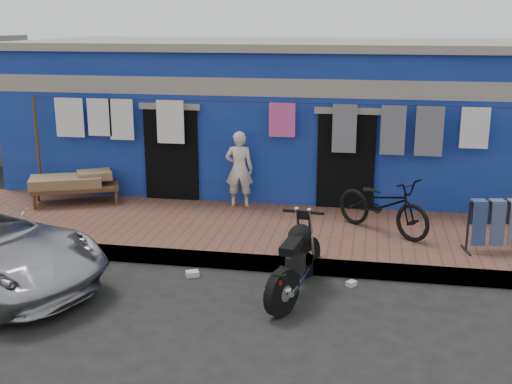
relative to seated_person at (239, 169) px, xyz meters
name	(u,v)px	position (x,y,z in m)	size (l,w,h in m)	color
ground	(229,312)	(0.74, -4.20, -1.00)	(80.00, 80.00, 0.00)	black
sidewalk	(266,233)	(0.74, -1.20, -0.87)	(28.00, 3.00, 0.25)	brown
curb	(251,262)	(0.74, -2.65, -0.87)	(28.00, 0.10, 0.25)	gray
building	(295,115)	(0.74, 2.79, 0.69)	(12.20, 5.20, 3.36)	navy
clothesline	(260,129)	(0.39, 0.05, 0.80)	(10.06, 0.06, 2.10)	brown
seated_person	(239,169)	(0.00, 0.00, 0.00)	(0.54, 0.36, 1.49)	beige
bicycle	(383,198)	(2.76, -1.13, -0.14)	(0.66, 1.88, 1.22)	black
motorcycle	(295,258)	(1.53, -3.47, -0.44)	(0.81, 1.79, 1.12)	black
charpoy	(76,188)	(-3.27, -0.36, -0.45)	(1.94, 1.45, 0.59)	brown
litter_a	(192,274)	(-0.09, -3.07, -0.96)	(0.19, 0.15, 0.08)	silver
litter_b	(351,284)	(2.32, -3.00, -0.96)	(0.15, 0.11, 0.07)	silver
litter_c	(272,290)	(1.21, -3.45, -0.95)	(0.21, 0.17, 0.08)	silver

